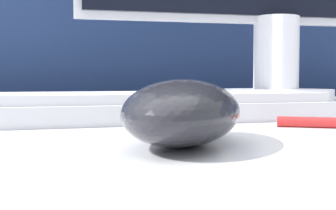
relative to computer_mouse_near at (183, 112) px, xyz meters
The scene contains 3 objects.
partition_panel 0.81m from the computer_mouse_near, 84.74° to the left, with size 5.00×0.03×1.27m.
computer_mouse_near is the anchor object (origin of this frame).
keyboard 0.17m from the computer_mouse_near, 94.51° to the left, with size 0.39×0.17×0.02m.
Camera 1 is at (-0.14, -0.40, 0.77)m, focal length 50.00 mm.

